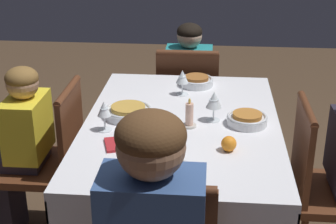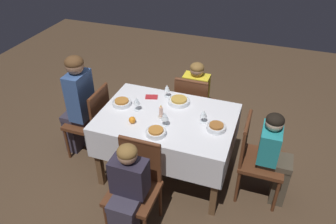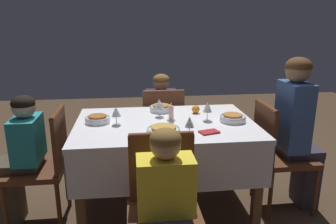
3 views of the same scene
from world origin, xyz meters
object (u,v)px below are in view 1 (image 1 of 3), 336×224
(wine_glass_west, at_px, (182,78))
(bowl_south, at_px, (128,111))
(person_child_teal, at_px, (189,86))
(bowl_east, at_px, (164,170))
(candle_centerpiece, at_px, (189,117))
(bowl_west, at_px, (197,81))
(napkin_red_folded, at_px, (115,144))
(chair_north, at_px, (325,182))
(chair_west, at_px, (188,103))
(wine_glass_north, at_px, (214,101))
(chair_south, at_px, (50,157))
(person_child_yellow, at_px, (18,148))
(orange_fruit, at_px, (229,144))
(wine_glass_east, at_px, (178,131))
(bowl_north, at_px, (247,119))
(dining_table, at_px, (182,142))
(wine_glass_south, at_px, (104,110))

(wine_glass_west, height_order, bowl_south, wine_glass_west)
(person_child_teal, xyz_separation_m, bowl_south, (1.02, -0.25, 0.24))
(bowl_east, height_order, candle_centerpiece, candle_centerpiece)
(bowl_west, bearing_deg, wine_glass_west, -26.90)
(person_child_teal, relative_size, napkin_red_folded, 6.70)
(chair_north, relative_size, bowl_south, 3.84)
(chair_west, relative_size, wine_glass_north, 6.04)
(wine_glass_north, bearing_deg, bowl_west, -168.42)
(chair_north, xyz_separation_m, wine_glass_north, (-0.08, -0.54, 0.37))
(chair_north, height_order, napkin_red_folded, chair_north)
(chair_south, xyz_separation_m, wine_glass_west, (-0.27, 0.67, 0.36))
(chair_north, xyz_separation_m, napkin_red_folded, (0.22, -0.96, 0.27))
(bowl_east, bearing_deg, person_child_teal, 179.15)
(candle_centerpiece, bearing_deg, person_child_yellow, -98.51)
(chair_north, xyz_separation_m, orange_fruit, (0.23, -0.47, 0.30))
(wine_glass_east, height_order, bowl_west, wine_glass_east)
(chair_west, relative_size, orange_fruit, 13.43)
(chair_north, xyz_separation_m, bowl_east, (0.46, -0.73, 0.29))
(person_child_teal, height_order, bowl_north, person_child_teal)
(chair_south, xyz_separation_m, person_child_teal, (-0.98, 0.67, 0.06))
(person_child_teal, bearing_deg, dining_table, 90.79)
(person_child_yellow, height_order, bowl_south, person_child_yellow)
(wine_glass_north, distance_m, orange_fruit, 0.32)
(wine_glass_east, bearing_deg, wine_glass_north, 157.81)
(chair_west, xyz_separation_m, wine_glass_west, (0.54, -0.01, 0.36))
(bowl_south, bearing_deg, bowl_east, 22.18)
(chair_south, xyz_separation_m, bowl_north, (0.08, 0.99, 0.29))
(dining_table, height_order, person_child_teal, person_child_teal)
(bowl_north, relative_size, wine_glass_north, 1.30)
(wine_glass_west, bearing_deg, bowl_east, -1.14)
(person_child_yellow, relative_size, bowl_west, 5.31)
(person_child_yellow, height_order, wine_glass_east, person_child_yellow)
(chair_south, xyz_separation_m, bowl_east, (0.59, 0.65, 0.29))
(bowl_west, height_order, wine_glass_west, wine_glass_west)
(dining_table, xyz_separation_m, bowl_south, (-0.04, -0.26, 0.13))
(orange_fruit, xyz_separation_m, napkin_red_folded, (-0.00, -0.48, -0.03))
(candle_centerpiece, relative_size, napkin_red_folded, 0.95)
(dining_table, bearing_deg, napkin_red_folded, -44.78)
(chair_north, height_order, person_child_yellow, person_child_yellow)
(chair_south, height_order, person_child_yellow, person_child_yellow)
(chair_west, relative_size, bowl_south, 3.84)
(person_child_teal, height_order, bowl_east, person_child_teal)
(wine_glass_south, height_order, napkin_red_folded, wine_glass_south)
(chair_west, bearing_deg, person_child_yellow, 44.01)
(wine_glass_west, bearing_deg, person_child_yellow, -71.75)
(person_child_teal, height_order, orange_fruit, person_child_teal)
(chair_west, xyz_separation_m, orange_fruit, (1.17, 0.23, 0.30))
(wine_glass_north, bearing_deg, wine_glass_south, -72.87)
(chair_north, bearing_deg, person_child_yellow, 85.11)
(chair_south, relative_size, person_child_yellow, 0.90)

